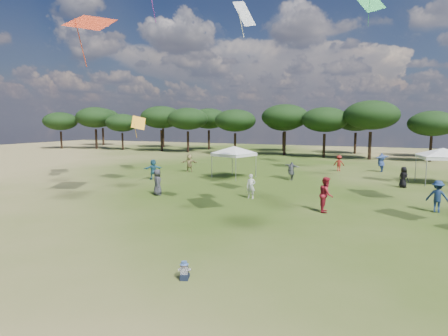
{
  "coord_description": "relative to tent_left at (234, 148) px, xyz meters",
  "views": [
    {
      "loc": [
        5.38,
        -7.43,
        4.84
      ],
      "look_at": [
        -0.52,
        6.0,
        3.03
      ],
      "focal_mm": 30.0,
      "sensor_mm": 36.0,
      "label": 1
    }
  ],
  "objects": [
    {
      "name": "toddler",
      "position": [
        6.69,
        -20.46,
        -2.35
      ],
      "size": [
        0.44,
        0.47,
        0.58
      ],
      "rotation": [
        0.0,
        0.0,
        0.35
      ],
      "color": "black",
      "rests_on": "ground"
    },
    {
      "name": "festival_crowd",
      "position": [
        7.57,
        -0.42,
        -1.75
      ],
      "size": [
        29.88,
        20.52,
        1.91
      ],
      "color": "#A18E57",
      "rests_on": "ground"
    },
    {
      "name": "tree_line",
      "position": [
        9.27,
        24.74,
        2.81
      ],
      "size": [
        108.78,
        17.63,
        7.77
      ],
      "color": "black",
      "rests_on": "ground"
    },
    {
      "name": "ground",
      "position": [
        6.88,
        -22.66,
        -2.61
      ],
      "size": [
        140.0,
        140.0,
        0.0
      ],
      "primitive_type": "plane",
      "color": "#394F17",
      "rests_on": "ground"
    },
    {
      "name": "tent_right",
      "position": [
        16.19,
        3.23,
        0.09
      ],
      "size": [
        6.3,
        6.3,
        3.13
      ],
      "rotation": [
        0.0,
        0.0,
        0.18
      ],
      "color": "gray",
      "rests_on": "ground"
    },
    {
      "name": "tent_left",
      "position": [
        0.0,
        0.0,
        0.0
      ],
      "size": [
        5.61,
        5.61,
        3.04
      ],
      "rotation": [
        0.0,
        0.0,
        -0.32
      ],
      "color": "gray",
      "rests_on": "ground"
    }
  ]
}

